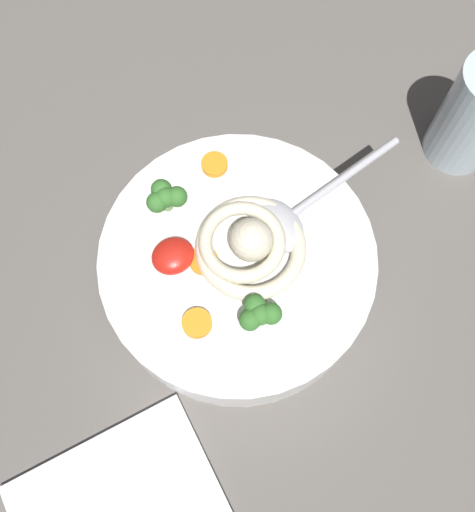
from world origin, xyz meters
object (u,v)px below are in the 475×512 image
Objects in this scene: folded_napkin at (117,503)px; noodle_pile at (249,244)px; soup_bowl at (238,267)px; soup_spoon at (288,217)px.

noodle_pile is at bearing -145.29° from folded_napkin.
soup_bowl is 4.73cm from noodle_pile.
noodle_pile is (-1.18, -0.11, 4.58)cm from soup_bowl.
noodle_pile is 0.65× the size of soup_spoon.
soup_bowl is 24.22cm from folded_napkin.
noodle_pile is 4.81cm from soup_spoon.
soup_bowl is 7.15cm from soup_spoon.
noodle_pile reaches higher than folded_napkin.
soup_spoon is 0.98× the size of folded_napkin.
folded_napkin is at bearing 36.10° from soup_bowl.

